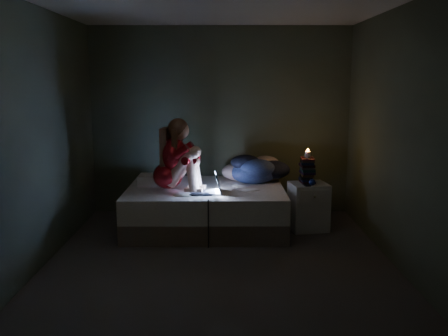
{
  "coord_description": "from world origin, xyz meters",
  "views": [
    {
      "loc": [
        0.04,
        -4.92,
        1.88
      ],
      "look_at": [
        0.05,
        1.0,
        0.8
      ],
      "focal_mm": 39.12,
      "sensor_mm": 36.0,
      "label": 1
    }
  ],
  "objects_px": {
    "laptop": "(204,183)",
    "phone": "(305,185)",
    "bed": "(206,208)",
    "woman": "(167,155)",
    "candle": "(308,153)",
    "nightstand": "(308,206)"
  },
  "relations": [
    {
      "from": "bed",
      "to": "woman",
      "type": "distance_m",
      "value": 0.87
    },
    {
      "from": "nightstand",
      "to": "candle",
      "type": "height_order",
      "value": "candle"
    },
    {
      "from": "nightstand",
      "to": "phone",
      "type": "relative_size",
      "value": 4.26
    },
    {
      "from": "bed",
      "to": "phone",
      "type": "xyz_separation_m",
      "value": [
        1.23,
        -0.17,
        0.33
      ]
    },
    {
      "from": "bed",
      "to": "phone",
      "type": "relative_size",
      "value": 13.95
    },
    {
      "from": "laptop",
      "to": "phone",
      "type": "relative_size",
      "value": 2.7
    },
    {
      "from": "bed",
      "to": "phone",
      "type": "distance_m",
      "value": 1.28
    },
    {
      "from": "woman",
      "to": "nightstand",
      "type": "relative_size",
      "value": 1.5
    },
    {
      "from": "bed",
      "to": "woman",
      "type": "xyz_separation_m",
      "value": [
        -0.45,
        -0.21,
        0.72
      ]
    },
    {
      "from": "bed",
      "to": "nightstand",
      "type": "bearing_deg",
      "value": -2.55
    },
    {
      "from": "phone",
      "to": "candle",
      "type": "bearing_deg",
      "value": 72.86
    },
    {
      "from": "bed",
      "to": "woman",
      "type": "relative_size",
      "value": 2.19
    },
    {
      "from": "candle",
      "to": "bed",
      "type": "bearing_deg",
      "value": 179.54
    },
    {
      "from": "woman",
      "to": "laptop",
      "type": "relative_size",
      "value": 2.37
    },
    {
      "from": "phone",
      "to": "laptop",
      "type": "bearing_deg",
      "value": -170.12
    },
    {
      "from": "laptop",
      "to": "phone",
      "type": "height_order",
      "value": "laptop"
    },
    {
      "from": "phone",
      "to": "bed",
      "type": "bearing_deg",
      "value": 173.12
    },
    {
      "from": "woman",
      "to": "phone",
      "type": "distance_m",
      "value": 1.72
    },
    {
      "from": "laptop",
      "to": "bed",
      "type": "bearing_deg",
      "value": 85.59
    },
    {
      "from": "phone",
      "to": "woman",
      "type": "bearing_deg",
      "value": -177.58
    },
    {
      "from": "nightstand",
      "to": "candle",
      "type": "distance_m",
      "value": 0.68
    },
    {
      "from": "laptop",
      "to": "phone",
      "type": "distance_m",
      "value": 1.25
    }
  ]
}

